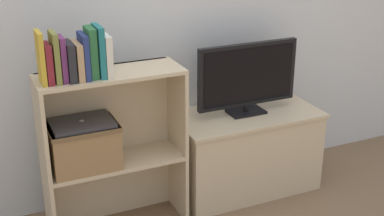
# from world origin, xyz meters

# --- Properties ---
(tv_stand) EXTENTS (0.89, 0.47, 0.51)m
(tv_stand) POSITION_xyz_m (0.40, 0.23, 0.26)
(tv_stand) COLOR #CCB793
(tv_stand) RESTS_ON ground_plane
(tv) EXTENTS (0.64, 0.14, 0.44)m
(tv) POSITION_xyz_m (0.40, 0.22, 0.75)
(tv) COLOR black
(tv) RESTS_ON tv_stand
(bookshelf_lower_tier) EXTENTS (0.76, 0.28, 0.42)m
(bookshelf_lower_tier) POSITION_xyz_m (-0.46, 0.19, 0.26)
(bookshelf_lower_tier) COLOR #CCB793
(bookshelf_lower_tier) RESTS_ON ground_plane
(bookshelf_upper_tier) EXTENTS (0.76, 0.28, 0.50)m
(bookshelf_upper_tier) POSITION_xyz_m (-0.46, 0.20, 0.72)
(bookshelf_upper_tier) COLOR #CCB793
(bookshelf_upper_tier) RESTS_ON bookshelf_lower_tier
(book_mustard) EXTENTS (0.02, 0.12, 0.25)m
(book_mustard) POSITION_xyz_m (-0.80, 0.10, 1.04)
(book_mustard) COLOR gold
(book_mustard) RESTS_ON bookshelf_upper_tier
(book_maroon) EXTENTS (0.03, 0.13, 0.19)m
(book_maroon) POSITION_xyz_m (-0.76, 0.10, 1.01)
(book_maroon) COLOR maroon
(book_maroon) RESTS_ON bookshelf_upper_tier
(book_olive) EXTENTS (0.03, 0.14, 0.24)m
(book_olive) POSITION_xyz_m (-0.73, 0.10, 1.04)
(book_olive) COLOR olive
(book_olive) RESTS_ON bookshelf_upper_tier
(book_plum) EXTENTS (0.03, 0.12, 0.22)m
(book_plum) POSITION_xyz_m (-0.70, 0.10, 1.02)
(book_plum) COLOR #6B2D66
(book_plum) RESTS_ON bookshelf_upper_tier
(book_charcoal) EXTENTS (0.04, 0.15, 0.19)m
(book_charcoal) POSITION_xyz_m (-0.66, 0.10, 1.01)
(book_charcoal) COLOR #232328
(book_charcoal) RESTS_ON bookshelf_upper_tier
(book_tan) EXTENTS (0.03, 0.16, 0.18)m
(book_tan) POSITION_xyz_m (-0.62, 0.10, 1.00)
(book_tan) COLOR tan
(book_tan) RESTS_ON bookshelf_upper_tier
(book_navy) EXTENTS (0.03, 0.15, 0.22)m
(book_navy) POSITION_xyz_m (-0.59, 0.10, 1.02)
(book_navy) COLOR navy
(book_navy) RESTS_ON bookshelf_upper_tier
(book_forest) EXTENTS (0.04, 0.13, 0.25)m
(book_forest) POSITION_xyz_m (-0.55, 0.10, 1.04)
(book_forest) COLOR #286638
(book_forest) RESTS_ON bookshelf_upper_tier
(book_teal) EXTENTS (0.03, 0.15, 0.25)m
(book_teal) POSITION_xyz_m (-0.52, 0.10, 1.04)
(book_teal) COLOR #1E7075
(book_teal) RESTS_ON bookshelf_upper_tier
(book_ivory) EXTENTS (0.03, 0.15, 0.21)m
(book_ivory) POSITION_xyz_m (-0.48, 0.10, 1.02)
(book_ivory) COLOR silver
(book_ivory) RESTS_ON bookshelf_upper_tier
(storage_basket_left) EXTENTS (0.36, 0.25, 0.24)m
(storage_basket_left) POSITION_xyz_m (-0.62, 0.13, 0.55)
(storage_basket_left) COLOR #937047
(storage_basket_left) RESTS_ON bookshelf_lower_tier
(laptop) EXTENTS (0.31, 0.23, 0.02)m
(laptop) POSITION_xyz_m (-0.62, 0.13, 0.67)
(laptop) COLOR #2D2D33
(laptop) RESTS_ON storage_basket_left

